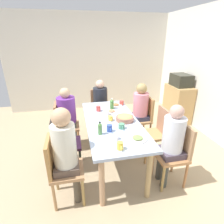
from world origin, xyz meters
TOP-DOWN VIEW (x-y plane):
  - ground_plane at (0.00, 0.00)m, footprint 6.49×6.49m
  - wall_left at (-2.77, 0.00)m, footprint 0.12×4.60m
  - dining_table at (0.00, 0.00)m, footprint 1.84×0.80m
  - chair_0 at (0.61, -0.78)m, footprint 0.40×0.40m
  - person_0 at (0.61, -0.69)m, footprint 0.30×0.30m
  - chair_1 at (-0.61, -0.78)m, footprint 0.40×0.40m
  - person_1 at (-0.61, -0.69)m, footprint 0.32×0.32m
  - chair_2 at (0.61, 0.78)m, footprint 0.40×0.40m
  - person_2 at (0.61, 0.69)m, footprint 0.30×0.30m
  - chair_3 at (0.00, 0.78)m, footprint 0.40×0.40m
  - chair_4 at (-1.30, 0.00)m, footprint 0.40×0.40m
  - person_4 at (-1.21, 0.00)m, footprint 0.30×0.30m
  - chair_5 at (0.00, -0.78)m, footprint 0.40×0.40m
  - chair_6 at (-0.61, 0.78)m, footprint 0.40×0.40m
  - person_6 at (-0.61, 0.69)m, footprint 0.30×0.30m
  - plate_0 at (0.61, 0.20)m, footprint 0.24×0.24m
  - plate_1 at (-0.35, 0.07)m, footprint 0.21×0.21m
  - plate_2 at (-0.64, 0.20)m, footprint 0.25×0.25m
  - bowl_0 at (0.04, 0.20)m, footprint 0.27×0.27m
  - cup_0 at (-0.67, 0.33)m, footprint 0.12×0.08m
  - cup_1 at (0.32, -0.10)m, footprint 0.11×0.08m
  - cup_2 at (0.77, -0.07)m, footprint 0.11×0.07m
  - cup_3 at (-0.45, -0.15)m, footprint 0.11×0.08m
  - cup_4 at (-0.02, -0.02)m, footprint 0.11×0.07m
  - cup_5 at (-0.23, -0.04)m, footprint 0.11×0.08m
  - cup_6 at (0.54, -0.07)m, footprint 0.11×0.07m
  - cup_7 at (0.27, 0.08)m, footprint 0.12×0.09m
  - bottle_0 at (0.37, -0.24)m, footprint 0.06×0.06m
  - bottle_1 at (-0.51, 0.11)m, footprint 0.07×0.07m
  - side_cabinet at (-1.28, 1.94)m, footprint 0.70×0.44m
  - microwave at (-1.28, 1.94)m, footprint 0.48×0.36m

SIDE VIEW (x-z plane):
  - ground_plane at x=0.00m, z-range 0.00..0.00m
  - side_cabinet at x=-1.28m, z-range 0.00..0.90m
  - chair_0 at x=0.61m, z-range 0.06..0.96m
  - chair_1 at x=-0.61m, z-range 0.06..0.96m
  - chair_2 at x=0.61m, z-range 0.06..0.96m
  - chair_3 at x=0.00m, z-range 0.06..0.96m
  - chair_4 at x=-1.30m, z-range 0.06..0.96m
  - chair_5 at x=0.00m, z-range 0.06..0.96m
  - chair_6 at x=-0.61m, z-range 0.06..0.96m
  - dining_table at x=0.00m, z-range 0.29..1.06m
  - person_4 at x=-1.21m, z-range 0.11..1.26m
  - person_1 at x=-0.61m, z-range 0.12..1.30m
  - person_2 at x=0.61m, z-range 0.11..1.31m
  - person_6 at x=-0.61m, z-range 0.12..1.30m
  - person_0 at x=0.61m, z-range 0.12..1.40m
  - plate_0 at x=0.61m, z-range 0.76..0.80m
  - plate_2 at x=-0.64m, z-range 0.76..0.80m
  - plate_1 at x=-0.35m, z-range 0.76..0.80m
  - cup_6 at x=0.54m, z-range 0.77..0.84m
  - cup_7 at x=0.27m, z-range 0.77..0.84m
  - cup_4 at x=-0.02m, z-range 0.77..0.84m
  - cup_5 at x=-0.23m, z-range 0.77..0.85m
  - cup_0 at x=-0.67m, z-range 0.77..0.85m
  - cup_3 at x=-0.45m, z-range 0.77..0.86m
  - bowl_0 at x=0.04m, z-range 0.77..0.86m
  - cup_2 at x=0.77m, z-range 0.77..0.86m
  - cup_1 at x=0.32m, z-range 0.77..0.87m
  - bottle_0 at x=0.37m, z-range 0.76..0.94m
  - bottle_1 at x=-0.51m, z-range 0.76..0.96m
  - microwave at x=-1.28m, z-range 0.90..1.18m
  - wall_left at x=-2.77m, z-range 0.00..2.60m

